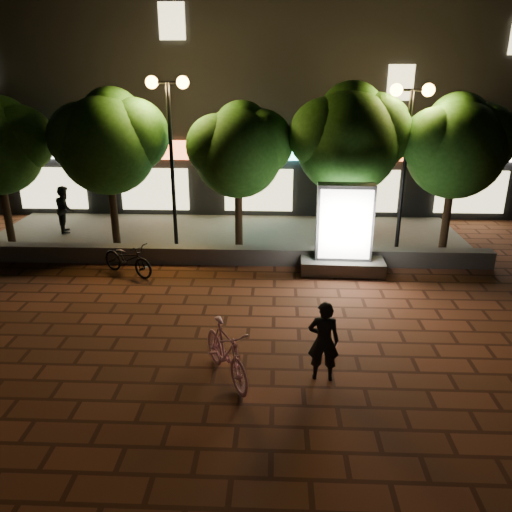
# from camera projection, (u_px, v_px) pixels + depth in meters

# --- Properties ---
(ground) EXTENTS (80.00, 80.00, 0.00)m
(ground) POSITION_uv_depth(u_px,v_px,m) (199.00, 326.00, 11.34)
(ground) COLOR brown
(ground) RESTS_ON ground
(retaining_wall) EXTENTS (16.00, 0.45, 0.50)m
(retaining_wall) POSITION_uv_depth(u_px,v_px,m) (219.00, 255.00, 15.00)
(retaining_wall) COLOR #5E5C57
(retaining_wall) RESTS_ON ground
(sidewalk) EXTENTS (16.00, 5.00, 0.08)m
(sidewalk) POSITION_uv_depth(u_px,v_px,m) (227.00, 236.00, 17.42)
(sidewalk) COLOR #5E5C57
(sidewalk) RESTS_ON ground
(building_block) EXTENTS (28.00, 8.12, 11.30)m
(building_block) POSITION_uv_depth(u_px,v_px,m) (239.00, 80.00, 21.80)
(building_block) COLOR black
(building_block) RESTS_ON ground
(tree_left) EXTENTS (3.60, 3.00, 4.89)m
(tree_left) POSITION_uv_depth(u_px,v_px,m) (109.00, 139.00, 15.41)
(tree_left) COLOR #321F13
(tree_left) RESTS_ON sidewalk
(tree_mid) EXTENTS (3.24, 2.70, 4.50)m
(tree_mid) POSITION_uv_depth(u_px,v_px,m) (240.00, 147.00, 15.33)
(tree_mid) COLOR #321F13
(tree_mid) RESTS_ON sidewalk
(tree_right) EXTENTS (3.72, 3.10, 5.07)m
(tree_right) POSITION_uv_depth(u_px,v_px,m) (350.00, 136.00, 15.08)
(tree_right) COLOR #321F13
(tree_right) RESTS_ON sidewalk
(tree_far_right) EXTENTS (3.48, 2.90, 4.76)m
(tree_far_right) POSITION_uv_depth(u_px,v_px,m) (457.00, 143.00, 15.02)
(tree_far_right) COLOR #321F13
(tree_far_right) RESTS_ON sidewalk
(street_lamp_left) EXTENTS (1.26, 0.36, 5.18)m
(street_lamp_left) POSITION_uv_depth(u_px,v_px,m) (169.00, 120.00, 14.88)
(street_lamp_left) COLOR black
(street_lamp_left) RESTS_ON sidewalk
(street_lamp_right) EXTENTS (1.26, 0.36, 4.98)m
(street_lamp_right) POSITION_uv_depth(u_px,v_px,m) (409.00, 126.00, 14.65)
(street_lamp_right) COLOR black
(street_lamp_right) RESTS_ON sidewalk
(ad_kiosk) EXTENTS (2.37, 1.24, 2.53)m
(ad_kiosk) POSITION_uv_depth(u_px,v_px,m) (343.00, 237.00, 14.13)
(ad_kiosk) COLOR #5E5C57
(ad_kiosk) RESTS_ON ground
(scooter_pink) EXTENTS (1.35, 1.88, 1.11)m
(scooter_pink) POSITION_uv_depth(u_px,v_px,m) (226.00, 352.00, 9.24)
(scooter_pink) COLOR pink
(scooter_pink) RESTS_ON ground
(rider) EXTENTS (0.60, 0.41, 1.57)m
(rider) POSITION_uv_depth(u_px,v_px,m) (324.00, 341.00, 9.16)
(rider) COLOR black
(rider) RESTS_ON ground
(scooter_parked) EXTENTS (1.85, 1.42, 0.93)m
(scooter_parked) POSITION_uv_depth(u_px,v_px,m) (128.00, 259.00, 14.08)
(scooter_parked) COLOR black
(scooter_parked) RESTS_ON ground
(pedestrian) EXTENTS (0.85, 0.95, 1.62)m
(pedestrian) POSITION_uv_depth(u_px,v_px,m) (65.00, 209.00, 17.48)
(pedestrian) COLOR black
(pedestrian) RESTS_ON sidewalk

